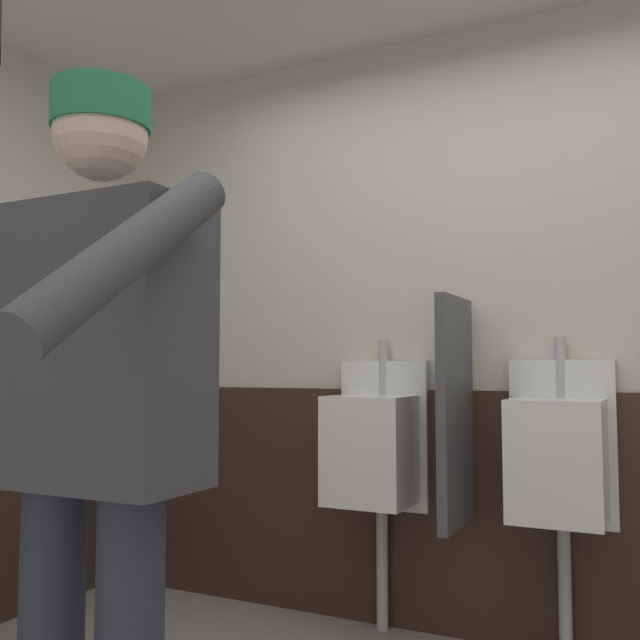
% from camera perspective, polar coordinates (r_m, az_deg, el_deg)
% --- Properties ---
extents(wall_back, '(4.72, 0.12, 2.61)m').
position_cam_1_polar(wall_back, '(3.07, 14.73, -0.34)').
color(wall_back, beige).
rests_on(wall_back, ground_plane).
extents(wainscot_band_back, '(4.12, 0.03, 1.02)m').
position_cam_1_polar(wainscot_band_back, '(3.05, 14.72, -15.26)').
color(wainscot_band_back, '#382319').
rests_on(wainscot_band_back, ground_plane).
extents(urinal_left, '(0.40, 0.34, 1.24)m').
position_cam_1_polar(urinal_left, '(3.02, 4.42, -10.40)').
color(urinal_left, white).
rests_on(urinal_left, ground_plane).
extents(urinal_middle, '(0.40, 0.34, 1.24)m').
position_cam_1_polar(urinal_middle, '(2.83, 18.91, -10.63)').
color(urinal_middle, white).
rests_on(urinal_middle, ground_plane).
extents(privacy_divider_panel, '(0.04, 0.40, 0.90)m').
position_cam_1_polar(privacy_divider_panel, '(2.82, 11.00, -7.27)').
color(privacy_divider_panel, '#4C4C51').
extents(person, '(0.70, 0.60, 1.74)m').
position_cam_1_polar(person, '(1.59, -18.14, -6.85)').
color(person, '#2D3342').
rests_on(person, ground_plane).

